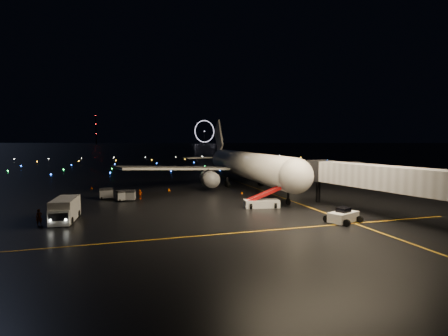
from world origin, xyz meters
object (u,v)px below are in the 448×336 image
(pushback_tug, at_px, (343,215))
(crew_a, at_px, (39,217))
(baggage_cart_1, at_px, (129,196))
(crew_b, at_px, (55,212))
(airliner, at_px, (242,150))
(baggage_cart_0, at_px, (123,196))
(service_truck, at_px, (65,209))
(crew_c, at_px, (140,194))
(baggage_cart_2, at_px, (106,193))
(belt_loader, at_px, (262,195))

(pushback_tug, bearing_deg, crew_a, 142.69)
(baggage_cart_1, bearing_deg, crew_b, -118.88)
(airliner, height_order, baggage_cart_0, airliner)
(crew_b, bearing_deg, service_truck, -79.36)
(crew_c, relative_size, baggage_cart_0, 0.79)
(pushback_tug, bearing_deg, baggage_cart_1, 113.92)
(pushback_tug, bearing_deg, baggage_cart_0, 114.99)
(crew_c, distance_m, baggage_cart_2, 5.56)
(crew_a, relative_size, baggage_cart_2, 0.88)
(pushback_tug, relative_size, belt_loader, 0.51)
(service_truck, height_order, baggage_cart_2, service_truck)
(pushback_tug, bearing_deg, crew_c, 110.16)
(service_truck, height_order, crew_c, service_truck)
(crew_a, height_order, crew_b, crew_a)
(pushback_tug, xyz_separation_m, baggage_cart_2, (-27.40, 25.33, 0.01))
(belt_loader, height_order, crew_b, belt_loader)
(service_truck, bearing_deg, crew_c, 59.43)
(baggage_cart_2, bearing_deg, service_truck, -108.08)
(pushback_tug, relative_size, baggage_cart_2, 1.76)
(service_truck, distance_m, crew_b, 2.21)
(belt_loader, bearing_deg, crew_b, -172.69)
(service_truck, bearing_deg, crew_b, 135.02)
(baggage_cart_0, bearing_deg, airliner, 9.18)
(pushback_tug, relative_size, crew_a, 2.01)
(pushback_tug, distance_m, service_truck, 33.23)
(crew_b, bearing_deg, baggage_cart_1, 19.76)
(crew_c, bearing_deg, crew_a, -86.84)
(baggage_cart_1, relative_size, baggage_cart_2, 0.93)
(crew_a, bearing_deg, baggage_cart_1, 39.49)
(crew_c, bearing_deg, baggage_cart_0, -114.47)
(crew_c, bearing_deg, service_truck, -83.10)
(service_truck, relative_size, baggage_cart_1, 3.85)
(crew_b, distance_m, crew_c, 16.05)
(baggage_cart_1, bearing_deg, service_truck, -110.51)
(belt_loader, xyz_separation_m, crew_a, (-28.47, -2.45, -0.86))
(pushback_tug, xyz_separation_m, crew_b, (-32.97, 11.88, -0.08))
(belt_loader, bearing_deg, crew_a, -166.46)
(crew_a, distance_m, baggage_cart_1, 17.08)
(baggage_cart_0, xyz_separation_m, baggage_cart_1, (0.94, -0.03, -0.02))
(airliner, xyz_separation_m, crew_b, (-32.83, -23.09, -6.68))
(baggage_cart_2, bearing_deg, crew_b, -115.02)
(baggage_cart_0, relative_size, baggage_cart_2, 0.95)
(airliner, relative_size, baggage_cart_1, 26.78)
(belt_loader, bearing_deg, pushback_tug, -54.58)
(crew_a, distance_m, baggage_cart_0, 16.56)
(pushback_tug, bearing_deg, airliner, 67.39)
(pushback_tug, distance_m, crew_b, 35.05)
(baggage_cart_1, bearing_deg, baggage_cart_2, 152.48)
(service_truck, relative_size, crew_b, 4.67)
(baggage_cart_2, bearing_deg, airliner, 16.95)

